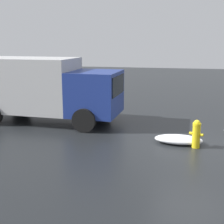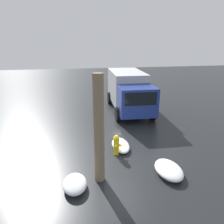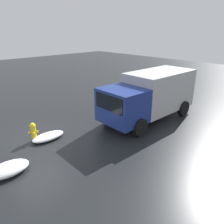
{
  "view_description": "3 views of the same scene",
  "coord_description": "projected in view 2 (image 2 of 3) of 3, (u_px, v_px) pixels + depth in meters",
  "views": [
    {
      "loc": [
        0.5,
        9.83,
        3.34
      ],
      "look_at": [
        2.81,
        -0.28,
        0.96
      ],
      "focal_mm": 50.0,
      "sensor_mm": 36.0,
      "label": 1
    },
    {
      "loc": [
        -8.45,
        1.66,
        4.87
      ],
      "look_at": [
        2.56,
        -0.25,
        1.11
      ],
      "focal_mm": 35.0,
      "sensor_mm": 36.0,
      "label": 2
    },
    {
      "loc": [
        -3.7,
        -9.06,
        4.96
      ],
      "look_at": [
        3.31,
        -1.82,
        1.06
      ],
      "focal_mm": 35.0,
      "sensor_mm": 36.0,
      "label": 3
    }
  ],
  "objects": [
    {
      "name": "ground_plane",
      "position": [
        116.0,
        154.0,
        9.71
      ],
      "size": [
        60.0,
        60.0,
        0.0
      ],
      "primitive_type": "plane",
      "color": "black"
    },
    {
      "name": "pedestrian",
      "position": [
        128.0,
        103.0,
        13.84
      ],
      "size": [
        0.4,
        0.4,
        1.86
      ],
      "rotation": [
        0.0,
        0.0,
        2.68
      ],
      "color": "#23232D",
      "rests_on": "ground_plane"
    },
    {
      "name": "fire_hydrant",
      "position": [
        116.0,
        144.0,
        9.56
      ],
      "size": [
        0.45,
        0.36,
        0.91
      ],
      "rotation": [
        0.0,
        0.0,
        4.33
      ],
      "color": "yellow",
      "rests_on": "ground_plane"
    },
    {
      "name": "snow_pile_by_hydrant",
      "position": [
        121.0,
        145.0,
        10.22
      ],
      "size": [
        1.58,
        0.78,
        0.27
      ],
      "color": "white",
      "rests_on": "ground_plane"
    },
    {
      "name": "tree_trunk",
      "position": [
        99.0,
        130.0,
        7.35
      ],
      "size": [
        0.55,
        0.36,
        3.87
      ],
      "color": "#7F6B51",
      "rests_on": "ground_plane"
    },
    {
      "name": "delivery_truck",
      "position": [
        129.0,
        90.0,
        15.28
      ],
      "size": [
        6.1,
        2.63,
        2.65
      ],
      "rotation": [
        0.0,
        0.0,
        1.54
      ],
      "color": "navy",
      "rests_on": "ground_plane"
    },
    {
      "name": "snow_pile_by_tree",
      "position": [
        169.0,
        170.0,
        8.24
      ],
      "size": [
        1.52,
        0.97,
        0.34
      ],
      "color": "white",
      "rests_on": "ground_plane"
    },
    {
      "name": "snow_pile_curbside",
      "position": [
        75.0,
        184.0,
        7.43
      ],
      "size": [
        1.2,
        0.82,
        0.34
      ],
      "color": "white",
      "rests_on": "ground_plane"
    }
  ]
}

